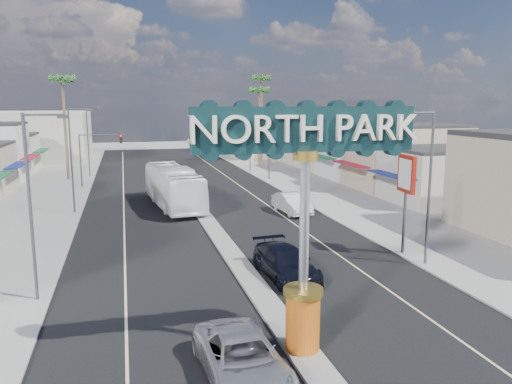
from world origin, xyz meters
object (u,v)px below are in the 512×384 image
streetlight_l_far (89,138)px  city_bus (173,186)px  streetlight_r_far (249,135)px  streetlight_r_near (427,180)px  palm_right_far (262,84)px  traffic_signal_right (255,146)px  suv_left (242,358)px  streetlight_l_near (33,198)px  streetlight_l_mid (73,155)px  gateway_sign (305,201)px  car_parked_right (292,203)px  palm_left_far (62,85)px  palm_right_mid (259,94)px  bank_pylon_sign (406,179)px  suv_right (286,263)px  streetlight_r_mid (305,149)px  traffic_signal_left (97,149)px

streetlight_l_far → city_bus: streetlight_l_far is taller
streetlight_l_far → streetlight_r_far: bearing=0.0°
streetlight_r_near → palm_right_far: size_ratio=0.64×
traffic_signal_right → city_bus: (-11.18, -12.98, -2.43)m
streetlight_r_near → suv_left: size_ratio=1.60×
streetlight_l_near → streetlight_l_mid: 20.00m
gateway_sign → streetlight_l_far: bearing=101.8°
streetlight_l_mid → streetlight_r_near: 28.90m
car_parked_right → streetlight_l_mid: bearing=161.0°
streetlight_r_far → palm_left_far: 24.38m
gateway_sign → streetlight_r_far: 51.10m
city_bus → traffic_signal_right: bearing=43.2°
streetlight_r_near → streetlight_l_mid: bearing=136.2°
gateway_sign → streetlight_r_near: gateway_sign is taller
palm_right_mid → suv_left: palm_right_mid is taller
streetlight_r_near → palm_left_far: size_ratio=0.69×
palm_left_far → bank_pylon_sign: size_ratio=2.13×
streetlight_r_far → suv_right: bearing=-101.4°
palm_right_mid → city_bus: 30.43m
suv_left → streetlight_r_mid: bearing=63.0°
suv_left → gateway_sign: bearing=21.4°
streetlight_l_near → streetlight_r_mid: (20.87, 20.00, 0.00)m
traffic_signal_right → palm_right_mid: size_ratio=0.50×
traffic_signal_left → streetlight_r_mid: bearing=-35.5°
streetlight_l_far → palm_left_far: palm_left_far is taller
streetlight_l_mid → bank_pylon_sign: 27.41m
streetlight_l_far → streetlight_r_mid: bearing=-46.5°
palm_right_far → streetlight_r_near: bearing=-95.0°
traffic_signal_right → palm_left_far: bearing=164.9°
streetlight_r_far → streetlight_l_far: bearing=180.0°
streetlight_l_mid → gateway_sign: bearing=-69.6°
streetlight_l_near → palm_right_far: bearing=63.9°
gateway_sign → suv_left: size_ratio=1.63×
palm_left_far → streetlight_l_near: bearing=-86.3°
streetlight_r_far → palm_left_far: (-23.43, -2.00, 6.43)m
palm_right_mid → streetlight_l_near: bearing=-117.0°
city_bus → bank_pylon_sign: bearing=-62.3°
streetlight_r_mid → suv_left: streetlight_r_mid is taller
streetlight_r_mid → palm_right_mid: (2.57, 26.00, 5.54)m
car_parked_right → traffic_signal_left: bearing=127.4°
streetlight_l_near → suv_right: streetlight_l_near is taller
city_bus → streetlight_l_mid: bearing=-179.2°
suv_right → bank_pylon_sign: 9.61m
streetlight_l_far → streetlight_r_far: 20.87m
streetlight_l_near → bank_pylon_sign: (20.93, 2.30, -0.29)m
gateway_sign → traffic_signal_right: bearing=77.7°
city_bus → gateway_sign: bearing=-92.1°
palm_left_far → suv_right: (15.00, -39.89, -10.65)m
palm_left_far → streetlight_l_far: bearing=37.9°
gateway_sign → city_bus: size_ratio=0.69×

